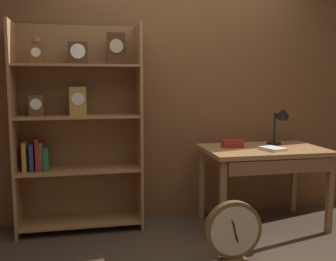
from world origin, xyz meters
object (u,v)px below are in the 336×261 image
desk_lamp (281,119)px  workbench (264,158)px  toolbox_small (232,144)px  bookshelf (77,126)px  open_repair_manual (273,149)px  round_clock_large (233,232)px

desk_lamp → workbench: bearing=-146.2°
toolbox_small → workbench: bearing=-20.2°
bookshelf → workbench: bookshelf is taller
toolbox_small → open_repair_manual: 0.38m
desk_lamp → toolbox_small: bearing=-173.5°
workbench → round_clock_large: 0.98m
open_repair_manual → toolbox_small: bearing=130.2°
open_repair_manual → round_clock_large: open_repair_manual is taller
desk_lamp → open_repair_manual: desk_lamp is taller
workbench → toolbox_small: (-0.28, 0.10, 0.13)m
workbench → open_repair_manual: 0.15m
desk_lamp → bookshelf: bearing=175.4°
workbench → open_repair_manual: (0.03, -0.10, 0.10)m
open_repair_manual → round_clock_large: (-0.60, -0.57, -0.53)m
bookshelf → toolbox_small: bearing=-8.6°
round_clock_large → bookshelf: bearing=139.7°
bookshelf → desk_lamp: bookshelf is taller
desk_lamp → round_clock_large: (-0.81, -0.84, -0.77)m
bookshelf → workbench: 1.79m
bookshelf → open_repair_manual: size_ratio=8.71×
desk_lamp → toolbox_small: 0.58m
round_clock_large → toolbox_small: bearing=69.8°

